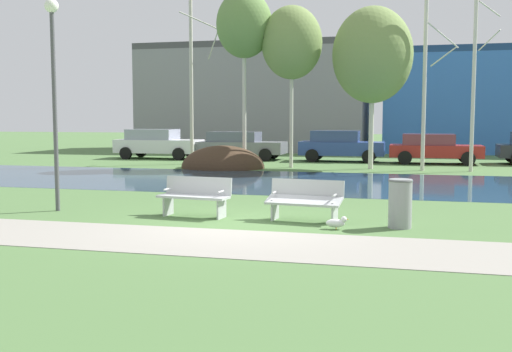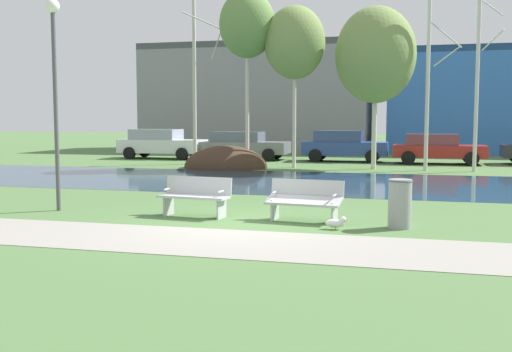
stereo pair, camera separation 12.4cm
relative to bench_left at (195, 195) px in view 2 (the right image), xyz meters
The scene contains 20 objects.
ground_plane 9.32m from the bench_left, 82.48° to the left, with size 120.00×120.00×0.00m, color #4C703D.
paved_path_strip 2.87m from the bench_left, 64.49° to the right, with size 60.00×2.36×0.01m, color gray.
river_band 7.83m from the bench_left, 81.03° to the left, with size 80.00×7.60×0.01m, color #284256.
soil_mound 12.99m from the bench_left, 104.71° to the left, with size 3.66×3.07×1.97m, color #423021.
bench_left is the anchor object (origin of this frame).
bench_right 2.46m from the bench_left, ahead, with size 1.65×0.74×0.87m.
trash_bin 4.44m from the bench_left, ahead, with size 0.49×0.49×0.98m.
seagull 3.34m from the bench_left, 13.69° to the right, with size 0.45×0.17×0.26m.
streetlamp 4.44m from the bench_left, behind, with size 0.32×0.32×4.88m.
birch_far_left 15.89m from the bench_left, 110.36° to the left, with size 1.58×2.90×8.30m.
birch_left 14.63m from the bench_left, 100.73° to the left, with size 2.42×2.42×7.95m.
birch_center_left 14.36m from the bench_left, 91.95° to the left, with size 2.62×2.62×6.96m.
birch_center 14.66m from the bench_left, 77.84° to the left, with size 3.36×3.36×6.82m.
birch_center_right 14.79m from the bench_left, 69.06° to the left, with size 1.37×2.50×8.27m.
birch_right 15.58m from the bench_left, 62.44° to the left, with size 1.02×1.84×8.15m.
parked_van_nearest_white 19.52m from the bench_left, 115.88° to the left, with size 4.49×2.09×1.57m.
parked_sedan_second_grey 18.40m from the bench_left, 102.80° to the left, with size 4.58×2.08×1.45m.
parked_hatch_third_blue 17.87m from the bench_left, 86.20° to the left, with size 4.15×1.93×1.54m.
parked_wagon_fourth_red 18.27m from the bench_left, 72.00° to the left, with size 4.24×2.00×1.41m.
building_grey_warehouse 28.07m from the bench_left, 101.54° to the left, with size 14.72×6.88×6.95m.
Camera 2 is at (3.50, -11.79, 2.19)m, focal length 42.70 mm.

